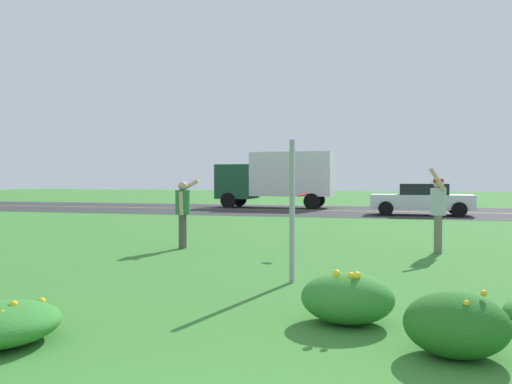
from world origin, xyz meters
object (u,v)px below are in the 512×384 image
Objects in this scene: car_white_center_left at (422,199)px; box_truck_dark_green at (277,177)px; frisbee_red at (303,195)px; sign_post_near_path at (292,211)px; person_catcher_red_cap_gray_shirt at (438,208)px; person_thrower_green_shirt at (183,208)px.

box_truck_dark_green is at bearing 150.08° from car_white_center_left.
frisbee_red is at bearing -75.37° from box_truck_dark_green.
car_white_center_left is (2.72, 16.77, -0.40)m from sign_post_near_path.
frisbee_red is 18.50m from box_truck_dark_green.
box_truck_dark_green reaches higher than sign_post_near_path.
box_truck_dark_green is (-5.10, 21.27, 0.67)m from sign_post_near_path.
box_truck_dark_green is (-7.59, 17.20, 0.79)m from person_catcher_red_cap_gray_shirt.
box_truck_dark_green is at bearing 104.63° from frisbee_red.
frisbee_red is 13.77m from car_white_center_left.
frisbee_red is at bearing -166.55° from person_catcher_red_cap_gray_shirt.
person_catcher_red_cap_gray_shirt is at bearing 58.54° from sign_post_near_path.
person_catcher_red_cap_gray_shirt is 12.70m from car_white_center_left.
box_truck_dark_green reaches higher than car_white_center_left.
frisbee_red is (2.87, 0.09, 0.34)m from person_thrower_green_shirt.
person_catcher_red_cap_gray_shirt reaches higher than person_thrower_green_shirt.
sign_post_near_path is 1.37× the size of person_thrower_green_shirt.
box_truck_dark_green is (-7.82, 4.50, 1.06)m from car_white_center_left.
box_truck_dark_green reaches higher than person_catcher_red_cap_gray_shirt.
box_truck_dark_green is (-1.80, 17.98, 0.85)m from person_thrower_green_shirt.
person_thrower_green_shirt is 18.09m from box_truck_dark_green.
sign_post_near_path is at bearing -99.21° from car_white_center_left.
sign_post_near_path reaches higher than person_thrower_green_shirt.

